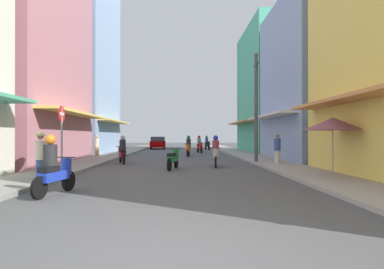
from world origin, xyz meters
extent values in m
plane|color=#4C4C4F|center=(0.00, 18.41, 0.00)|extent=(98.59, 98.59, 0.00)
cube|color=gray|center=(-5.15, 18.41, 0.06)|extent=(2.20, 52.81, 0.12)
cube|color=#9E9991|center=(5.15, 18.41, 0.06)|extent=(2.20, 52.81, 0.12)
cube|color=#B7727F|center=(-9.25, 14.42, 5.92)|extent=(6.00, 9.49, 11.85)
cube|color=#EFD159|center=(-5.75, 14.42, 2.80)|extent=(1.10, 8.54, 0.12)
cube|color=#8CA5CC|center=(-9.25, 24.80, 8.59)|extent=(6.00, 9.47, 17.18)
cube|color=#EFD159|center=(-5.75, 24.80, 2.80)|extent=(1.10, 8.52, 0.12)
cube|color=#D88C4C|center=(5.75, 5.17, 2.80)|extent=(1.10, 11.11, 0.12)
cube|color=#8CA5CC|center=(9.25, 16.41, 5.08)|extent=(6.00, 8.60, 10.16)
cube|color=silver|center=(5.75, 16.41, 2.80)|extent=(1.10, 7.74, 0.12)
cube|color=#4CB28C|center=(9.25, 26.00, 5.86)|extent=(6.00, 9.94, 11.73)
cube|color=#D88C4C|center=(5.75, 26.00, 2.80)|extent=(1.10, 8.95, 0.12)
cylinder|color=black|center=(-3.00, 5.31, 0.28)|extent=(0.20, 0.56, 0.56)
cylinder|color=black|center=(-3.28, 4.09, 0.28)|extent=(0.20, 0.56, 0.56)
cube|color=#1E38B7|center=(-3.15, 4.65, 0.50)|extent=(0.49, 1.04, 0.24)
cube|color=black|center=(-3.19, 4.45, 0.70)|extent=(0.40, 0.61, 0.14)
cylinder|color=#1E38B7|center=(-3.03, 5.18, 0.70)|extent=(0.28, 0.28, 0.45)
cylinder|color=black|center=(-3.03, 5.18, 0.95)|extent=(0.54, 0.15, 0.03)
cylinder|color=#262628|center=(-3.18, 4.50, 1.05)|extent=(0.34, 0.34, 0.55)
sphere|color=orange|center=(-3.18, 4.50, 1.45)|extent=(0.26, 0.26, 0.26)
cylinder|color=black|center=(0.58, 19.36, 0.28)|extent=(0.15, 0.57, 0.56)
cylinder|color=black|center=(0.73, 20.60, 0.28)|extent=(0.15, 0.57, 0.56)
cube|color=orange|center=(0.66, 20.03, 0.50)|extent=(0.40, 1.03, 0.24)
cube|color=black|center=(0.69, 20.23, 0.70)|extent=(0.34, 0.59, 0.14)
cylinder|color=orange|center=(0.60, 19.48, 0.70)|extent=(0.28, 0.28, 0.45)
cylinder|color=black|center=(0.60, 19.48, 0.95)|extent=(0.55, 0.09, 0.03)
cylinder|color=#262628|center=(0.68, 20.18, 1.05)|extent=(0.34, 0.34, 0.55)
sphere|color=#197233|center=(0.68, 20.18, 1.45)|extent=(0.26, 0.26, 0.26)
cylinder|color=black|center=(1.88, 23.95, 0.28)|extent=(0.18, 0.57, 0.56)
cylinder|color=black|center=(1.65, 25.18, 0.28)|extent=(0.18, 0.57, 0.56)
cube|color=red|center=(1.76, 24.62, 0.50)|extent=(0.46, 1.03, 0.24)
cube|color=black|center=(1.72, 24.81, 0.70)|extent=(0.38, 0.60, 0.14)
cylinder|color=red|center=(1.86, 24.07, 0.70)|extent=(0.28, 0.28, 0.45)
cylinder|color=black|center=(1.86, 24.07, 0.95)|extent=(0.55, 0.13, 0.03)
cylinder|color=#598C59|center=(1.73, 24.76, 1.05)|extent=(0.34, 0.34, 0.55)
sphere|color=red|center=(1.73, 24.76, 1.45)|extent=(0.26, 0.26, 0.26)
cylinder|color=black|center=(3.09, 30.45, 0.28)|extent=(0.19, 0.56, 0.56)
cylinder|color=black|center=(2.83, 31.67, 0.28)|extent=(0.19, 0.56, 0.56)
cube|color=black|center=(2.95, 31.11, 0.50)|extent=(0.48, 1.04, 0.24)
cube|color=black|center=(2.91, 31.30, 0.70)|extent=(0.39, 0.61, 0.14)
cylinder|color=black|center=(3.07, 30.57, 0.70)|extent=(0.28, 0.28, 0.45)
cylinder|color=black|center=(3.07, 30.57, 0.95)|extent=(0.54, 0.14, 0.03)
cylinder|color=#334C8C|center=(2.92, 31.25, 1.05)|extent=(0.34, 0.34, 0.55)
sphere|color=#197233|center=(2.92, 31.25, 1.45)|extent=(0.26, 0.26, 0.26)
cylinder|color=black|center=(-3.36, 14.69, 0.28)|extent=(0.26, 0.56, 0.56)
cylinder|color=black|center=(-2.95, 13.51, 0.28)|extent=(0.26, 0.56, 0.56)
cube|color=maroon|center=(-3.14, 14.05, 0.50)|extent=(0.59, 1.04, 0.24)
cube|color=black|center=(-3.08, 13.86, 0.70)|extent=(0.45, 0.62, 0.14)
cylinder|color=maroon|center=(-3.32, 14.57, 0.70)|extent=(0.28, 0.28, 0.45)
cylinder|color=black|center=(-3.32, 14.57, 0.95)|extent=(0.53, 0.21, 0.03)
cylinder|color=#262628|center=(-3.09, 13.91, 1.05)|extent=(0.34, 0.34, 0.55)
sphere|color=#B2B2B7|center=(-3.09, 13.91, 1.45)|extent=(0.26, 0.26, 0.26)
cylinder|color=black|center=(-0.09, 11.40, 0.28)|extent=(0.20, 0.56, 0.56)
cylinder|color=black|center=(-0.36, 10.18, 0.28)|extent=(0.20, 0.56, 0.56)
cube|color=#197233|center=(-0.24, 10.75, 0.50)|extent=(0.49, 1.04, 0.24)
cube|color=black|center=(-0.28, 10.55, 0.70)|extent=(0.40, 0.61, 0.14)
cylinder|color=#197233|center=(-0.11, 11.28, 0.70)|extent=(0.28, 0.28, 0.45)
cylinder|color=black|center=(-0.11, 11.28, 0.95)|extent=(0.54, 0.15, 0.03)
cylinder|color=black|center=(1.81, 11.47, 0.28)|extent=(0.14, 0.57, 0.56)
cylinder|color=black|center=(1.94, 12.72, 0.28)|extent=(0.14, 0.57, 0.56)
cube|color=#B2B2B7|center=(1.88, 12.14, 0.50)|extent=(0.38, 1.02, 0.24)
cube|color=black|center=(1.90, 12.34, 0.70)|extent=(0.33, 0.59, 0.14)
cylinder|color=#B2B2B7|center=(1.82, 11.60, 0.70)|extent=(0.28, 0.28, 0.45)
cylinder|color=black|center=(1.82, 11.60, 0.95)|extent=(0.55, 0.09, 0.03)
cylinder|color=#99333F|center=(1.89, 12.29, 1.05)|extent=(0.34, 0.34, 0.55)
sphere|color=#1E38B7|center=(1.89, 12.29, 1.45)|extent=(0.26, 0.26, 0.26)
cube|color=#8C0000|center=(-2.67, 33.74, 0.60)|extent=(2.03, 4.21, 0.70)
cube|color=#333D47|center=(-2.66, 33.59, 1.15)|extent=(1.74, 2.20, 0.60)
cylinder|color=black|center=(-3.50, 34.94, 0.32)|extent=(0.22, 0.65, 0.64)
cylinder|color=black|center=(-2.00, 35.04, 0.32)|extent=(0.22, 0.65, 0.64)
cylinder|color=black|center=(-3.33, 32.44, 0.32)|extent=(0.22, 0.65, 0.64)
cylinder|color=black|center=(-1.83, 32.54, 0.32)|extent=(0.22, 0.65, 0.64)
cylinder|color=beige|center=(5.20, 12.79, 0.38)|extent=(0.28, 0.28, 0.77)
cylinder|color=#334C8C|center=(5.20, 12.79, 1.09)|extent=(0.34, 0.34, 0.65)
sphere|color=#9E7256|center=(5.20, 12.79, 1.56)|extent=(0.22, 0.22, 0.22)
cylinder|color=#BF8C3F|center=(-5.89, 19.09, 0.37)|extent=(0.28, 0.28, 0.74)
cylinder|color=beige|center=(-5.89, 19.09, 1.05)|extent=(0.34, 0.34, 0.62)
sphere|color=tan|center=(-5.89, 19.09, 1.50)|extent=(0.22, 0.22, 0.22)
cylinder|color=#598C59|center=(-4.50, 21.79, 0.37)|extent=(0.28, 0.28, 0.74)
cylinder|color=#334C8C|center=(-4.50, 21.79, 1.06)|extent=(0.34, 0.34, 0.63)
sphere|color=#9E7256|center=(-4.50, 21.79, 1.51)|extent=(0.22, 0.22, 0.22)
cylinder|color=#334C8C|center=(-4.53, 6.99, 0.38)|extent=(0.28, 0.28, 0.76)
cylinder|color=beige|center=(-4.53, 6.99, 1.07)|extent=(0.34, 0.34, 0.64)
sphere|color=#9E7256|center=(-4.53, 6.99, 1.53)|extent=(0.22, 0.22, 0.22)
cone|color=#D1B77A|center=(-4.53, 6.99, 1.63)|extent=(0.44, 0.44, 0.16)
cylinder|color=#99999E|center=(5.57, 7.42, 1.01)|extent=(0.05, 0.05, 2.03)
cone|color=#8C4C59|center=(5.57, 7.42, 1.98)|extent=(2.02, 2.02, 0.45)
cylinder|color=#4C4C4F|center=(4.31, 13.76, 3.06)|extent=(0.20, 0.20, 6.12)
cylinder|color=#3F382D|center=(4.31, 13.76, 5.52)|extent=(0.08, 1.20, 0.08)
cylinder|color=gray|center=(-4.21, 7.99, 1.30)|extent=(0.07, 0.07, 2.60)
cylinder|color=red|center=(-4.21, 7.99, 2.35)|extent=(0.02, 0.60, 0.60)
cube|color=white|center=(-4.21, 7.99, 2.35)|extent=(0.03, 0.40, 0.10)
camera|label=1|loc=(0.19, -3.73, 1.55)|focal=29.69mm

